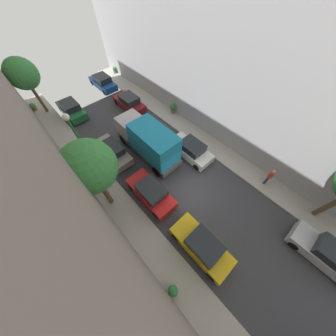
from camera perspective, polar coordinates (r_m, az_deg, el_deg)
ground at (r=14.33m, az=7.32°, el=-7.18°), size 32.00×32.00×0.00m
sidewalk_left at (r=13.07m, az=-8.76°, el=-20.31°), size 2.00×44.00×0.15m
sidewalk_right at (r=16.91m, az=18.99°, el=3.53°), size 2.00×44.00×0.15m
building_right at (r=16.18m, az=35.61°, el=26.45°), size 6.00×44.00×14.02m
parked_car_left_2 at (r=12.29m, az=11.15°, el=-23.95°), size 1.78×4.20×1.57m
parked_car_left_3 at (r=13.36m, az=-5.65°, el=-8.09°), size 1.78×4.20×1.57m
parked_car_left_4 at (r=16.32m, az=-18.02°, el=5.12°), size 1.78×4.20×1.57m
parked_car_left_5 at (r=22.67m, az=-29.39°, el=16.65°), size 1.78×4.20×1.57m
parked_car_right_1 at (r=15.64m, az=43.03°, el=-20.32°), size 1.78×4.20×1.57m
parked_car_right_2 at (r=15.83m, az=7.55°, el=6.07°), size 1.78×4.20×1.57m
parked_car_right_3 at (r=21.44m, az=-12.69°, el=20.41°), size 1.78×4.20×1.57m
parked_car_right_4 at (r=26.00m, az=-20.77°, el=25.03°), size 1.78×4.20×1.57m
delivery_truck at (r=15.07m, az=-6.53°, el=9.01°), size 2.26×6.60×3.38m
pedestrian at (r=15.78m, az=30.66°, el=-2.45°), size 0.40×0.36×1.72m
street_tree_0 at (r=23.13m, az=-40.38°, el=22.64°), size 2.87×2.87×5.59m
street_tree_2 at (r=10.54m, az=-24.73°, el=0.23°), size 3.20×3.20×6.25m
potted_plant_0 at (r=14.86m, az=-23.62°, el=-5.47°), size 0.58×0.58×0.97m
potted_plant_1 at (r=25.65m, az=-38.20°, el=15.73°), size 0.60×0.60×0.84m
potted_plant_2 at (r=20.10m, az=1.60°, el=19.26°), size 0.67×0.67×1.04m
potted_plant_3 at (r=11.94m, az=1.62°, el=-35.62°), size 0.58×0.58×0.96m
potted_plant_4 at (r=28.83m, az=-17.32°, el=28.71°), size 0.51×0.51×0.84m
lamp_post at (r=13.52m, az=-27.45°, el=8.60°), size 0.44×0.44×5.91m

